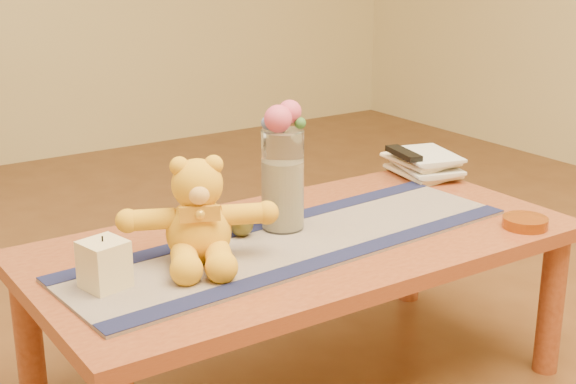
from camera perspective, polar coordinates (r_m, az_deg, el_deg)
coffee_table_top at (r=2.11m, az=1.13°, el=-3.65°), size 1.40×0.70×0.04m
table_leg_fr at (r=2.42m, az=17.80°, el=-7.43°), size 0.07×0.07×0.41m
table_leg_bl at (r=2.20m, az=-17.51°, el=-10.06°), size 0.07×0.07×0.41m
table_leg_br at (r=2.78m, az=8.51°, el=-3.43°), size 0.07×0.07×0.41m
persian_runner at (r=2.06m, az=0.49°, el=-3.52°), size 1.22×0.43×0.01m
runner_border_near at (r=1.95m, az=3.14°, el=-4.60°), size 1.20×0.14×0.00m
runner_border_far at (r=2.16m, az=-1.89°, el=-2.30°), size 1.20×0.14×0.00m
teddy_bear at (r=1.92m, az=-6.26°, el=-1.32°), size 0.44×0.40×0.24m
pillar_candle at (r=1.82m, az=-12.64°, el=-4.91°), size 0.11×0.11×0.11m
candle_wick at (r=1.80m, az=-12.76°, el=-3.18°), size 0.00×0.00×0.01m
glass_vase at (r=2.10m, az=-0.37°, el=0.83°), size 0.11×0.11×0.26m
potpourri_fill at (r=2.12m, az=-0.37°, el=-0.18°), size 0.09×0.09×0.18m
rose_left at (r=2.04m, az=-0.70°, el=5.11°), size 0.07×0.07×0.07m
rose_right at (r=2.08m, az=0.12°, el=5.60°), size 0.06×0.06×0.06m
blue_flower_back at (r=2.10m, az=-0.68°, el=5.24°), size 0.04×0.04×0.04m
blue_flower_side at (r=2.07m, az=-1.38°, el=4.82°), size 0.04×0.04×0.04m
leaf_sprig at (r=2.07m, az=0.85°, el=4.80°), size 0.03×0.03×0.03m
bronze_ball at (r=2.08m, az=-3.25°, el=-2.26°), size 0.07×0.07×0.06m
book_bottom at (r=2.62m, az=7.85°, el=1.15°), size 0.20×0.25×0.02m
book_lower at (r=2.61m, az=8.00°, el=1.54°), size 0.22×0.26×0.02m
book_upper at (r=2.61m, az=7.74°, el=1.96°), size 0.19×0.24×0.02m
book_top at (r=2.60m, az=8.00°, el=2.35°), size 0.22×0.26×0.02m
tv_remote at (r=2.59m, az=8.02°, el=2.68°), size 0.08×0.17×0.02m
amber_dish at (r=2.25m, az=16.14°, el=-2.04°), size 0.15×0.15×0.03m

